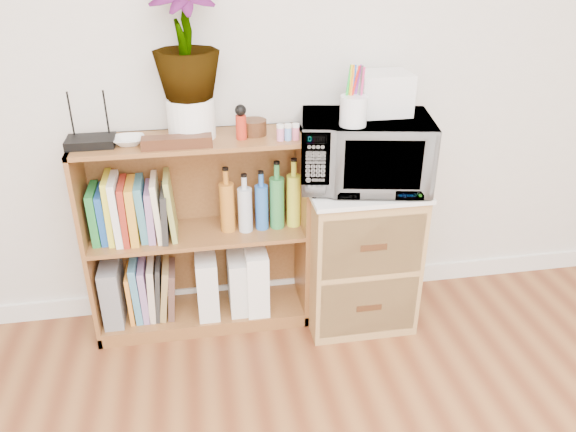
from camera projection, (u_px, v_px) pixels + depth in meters
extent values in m
cube|color=white|center=(270.00, 288.00, 2.98)|extent=(4.00, 0.02, 0.10)
cube|color=brown|center=(199.00, 236.00, 2.61)|extent=(1.00, 0.30, 0.95)
cube|color=#9E7542|center=(357.00, 253.00, 2.71)|extent=(0.50, 0.45, 0.70)
imported|color=silver|center=(365.00, 152.00, 2.47)|extent=(0.62, 0.48, 0.31)
cylinder|color=white|center=(353.00, 111.00, 2.27)|extent=(0.11, 0.11, 0.12)
cube|color=silver|center=(383.00, 93.00, 2.41)|extent=(0.23, 0.19, 0.18)
cube|color=black|center=(91.00, 142.00, 2.30)|extent=(0.19, 0.13, 0.04)
imported|color=silver|center=(129.00, 141.00, 2.32)|extent=(0.13, 0.13, 0.03)
cylinder|color=white|center=(191.00, 118.00, 2.37)|extent=(0.20, 0.20, 0.17)
imported|color=#3A6D2B|center=(185.00, 38.00, 2.22)|extent=(0.27, 0.27, 0.48)
cube|color=#361D0E|center=(177.00, 142.00, 2.29)|extent=(0.29, 0.07, 0.05)
cylinder|color=#B32716|center=(241.00, 127.00, 2.37)|extent=(0.05, 0.05, 0.10)
cylinder|color=#3A1F0F|center=(254.00, 127.00, 2.43)|extent=(0.11, 0.11, 0.06)
cube|color=pink|center=(288.00, 134.00, 2.36)|extent=(0.10, 0.04, 0.05)
cube|color=slate|center=(113.00, 291.00, 2.66)|extent=(0.09, 0.24, 0.30)
cube|color=white|center=(207.00, 282.00, 2.71)|extent=(0.10, 0.25, 0.31)
cube|color=silver|center=(238.00, 281.00, 2.74)|extent=(0.09, 0.23, 0.29)
cube|color=white|center=(256.00, 276.00, 2.75)|extent=(0.10, 0.26, 0.33)
cube|color=#217E35|center=(95.00, 215.00, 2.47)|extent=(0.04, 0.20, 0.24)
cube|color=#1B4DA3|center=(103.00, 216.00, 2.48)|extent=(0.03, 0.20, 0.23)
cube|color=yellow|center=(110.00, 208.00, 2.47)|extent=(0.03, 0.20, 0.30)
cube|color=white|center=(117.00, 208.00, 2.48)|extent=(0.04, 0.20, 0.30)
cube|color=maroon|center=(125.00, 210.00, 2.49)|extent=(0.03, 0.20, 0.28)
cube|color=gold|center=(133.00, 210.00, 2.49)|extent=(0.04, 0.20, 0.27)
cube|color=teal|center=(142.00, 210.00, 2.50)|extent=(0.04, 0.20, 0.27)
cube|color=#976DA3|center=(151.00, 211.00, 2.51)|extent=(0.03, 0.20, 0.24)
cube|color=#F6E7BF|center=(157.00, 207.00, 2.51)|extent=(0.04, 0.20, 0.28)
cube|color=#282828|center=(165.00, 211.00, 2.52)|extent=(0.04, 0.20, 0.23)
cube|color=#9EA54C|center=(171.00, 205.00, 2.51)|extent=(0.04, 0.20, 0.29)
cylinder|color=#BF7123|center=(227.00, 200.00, 2.55)|extent=(0.07, 0.07, 0.30)
cylinder|color=silver|center=(244.00, 202.00, 2.57)|extent=(0.07, 0.07, 0.27)
cylinder|color=blue|center=(261.00, 200.00, 2.58)|extent=(0.06, 0.06, 0.28)
cylinder|color=#328B44|center=(276.00, 195.00, 2.58)|extent=(0.07, 0.07, 0.31)
cylinder|color=#CED532|center=(293.00, 193.00, 2.59)|extent=(0.07, 0.07, 0.32)
cylinder|color=#A4ADB6|center=(310.00, 196.00, 2.61)|extent=(0.07, 0.07, 0.27)
cube|color=orange|center=(131.00, 293.00, 2.68)|extent=(0.02, 0.19, 0.25)
cube|color=teal|center=(137.00, 289.00, 2.68)|extent=(0.04, 0.19, 0.30)
cube|color=#9671AA|center=(145.00, 290.00, 2.69)|extent=(0.04, 0.19, 0.28)
cube|color=beige|center=(152.00, 288.00, 2.69)|extent=(0.04, 0.19, 0.28)
cube|color=#272727|center=(158.00, 287.00, 2.69)|extent=(0.05, 0.19, 0.29)
cube|color=#997C46|center=(165.00, 288.00, 2.70)|extent=(0.06, 0.19, 0.27)
cube|color=brown|center=(172.00, 289.00, 2.71)|extent=(0.05, 0.19, 0.25)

